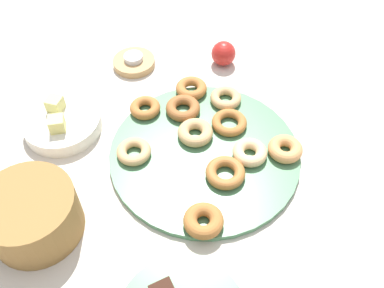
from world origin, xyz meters
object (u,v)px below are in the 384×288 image
object	(u,v)px
donut_1	(226,98)
donut_8	(191,88)
donut_10	(195,133)
basket	(32,215)
donut_2	(250,153)
donut_6	(145,108)
donut_plate	(205,153)
donut_9	(203,221)
donut_0	(229,123)
donut_7	(225,173)
melon_chunk_right	(55,104)
donut_4	(134,151)
donut_5	(183,108)
melon_chunk_left	(57,124)
candle_holder	(134,62)
fruit_bowl	(63,124)
tealight	(133,58)
donut_3	(285,149)
apple	(223,53)

from	to	relation	value
donut_1	donut_8	distance (m)	0.10
donut_10	basket	size ratio (longest dim) A/B	0.45
donut_2	donut_6	world-z (taller)	donut_2
donut_plate	donut_9	distance (m)	0.20
donut_10	basket	bearing A→B (deg)	122.98
donut_2	donut_10	xyz separation A→B (m)	(0.07, 0.12, 0.00)
donut_0	donut_6	distance (m)	0.22
donut_7	melon_chunk_right	world-z (taller)	melon_chunk_right
donut_4	donut_5	xyz separation A→B (m)	(0.13, -0.12, 0.00)
donut_9	donut_10	size ratio (longest dim) A/B	0.98
donut_0	melon_chunk_left	world-z (taller)	melon_chunk_left
donut_0	donut_9	bearing A→B (deg)	162.65
donut_plate	donut_1	distance (m)	0.18
donut_7	basket	distance (m)	0.42
melon_chunk_right	donut_7	bearing A→B (deg)	-117.86
donut_4	candle_holder	xyz separation A→B (m)	(0.34, 0.01, -0.02)
candle_holder	donut_0	bearing A→B (deg)	-137.20
donut_1	donut_4	bearing A→B (deg)	124.83
donut_2	fruit_bowl	size ratio (longest dim) A/B	0.42
donut_0	donut_2	size ratio (longest dim) A/B	1.08
donut_8	tealight	size ratio (longest dim) A/B	1.54
donut_4	candle_holder	size ratio (longest dim) A/B	0.67
donut_plate	donut_7	xyz separation A→B (m)	(-0.07, -0.04, 0.02)
donut_4	donut_0	bearing A→B (deg)	-71.82
donut_10	melon_chunk_left	bearing A→B (deg)	85.84
donut_2	melon_chunk_left	world-z (taller)	melon_chunk_left
donut_6	melon_chunk_right	world-z (taller)	melon_chunk_right
donut_3	donut_plate	bearing A→B (deg)	85.48
donut_10	tealight	bearing A→B (deg)	28.25
donut_1	apple	distance (m)	0.17
basket	donut_3	bearing A→B (deg)	-73.91
donut_5	donut_7	bearing A→B (deg)	-157.47
donut_6	donut_8	size ratio (longest dim) A/B	0.94
donut_2	donut_4	size ratio (longest dim) A/B	1.00
donut_3	donut_4	bearing A→B (deg)	87.19
donut_plate	donut_7	distance (m)	0.09
donut_7	melon_chunk_left	bearing A→B (deg)	69.41
donut_9	fruit_bowl	size ratio (longest dim) A/B	0.44
donut_0	donut_2	world-z (taller)	donut_2
donut_1	tealight	bearing A→B (deg)	53.99
candle_holder	tealight	size ratio (longest dim) A/B	2.22
donut_10	fruit_bowl	world-z (taller)	donut_10
donut_plate	donut_7	size ratio (longest dim) A/B	5.03
melon_chunk_right	fruit_bowl	bearing A→B (deg)	-156.80
donut_7	melon_chunk_right	size ratio (longest dim) A/B	2.50
melon_chunk_left	donut_plate	bearing A→B (deg)	-101.78
donut_1	donut_10	distance (m)	0.15
donut_4	donut_9	size ratio (longest dim) A/B	0.96
donut_5	donut_8	distance (m)	0.08
donut_plate	melon_chunk_right	distance (m)	0.39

